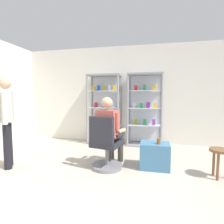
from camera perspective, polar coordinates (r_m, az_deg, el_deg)
The scene contains 10 objects.
ground_plane at distance 2.51m, azimuth -6.59°, elevation -26.12°, with size 7.20×7.20×0.00m, color #B2A899.
back_wall at distance 5.08m, azimuth 4.37°, elevation 5.50°, with size 6.00×0.10×2.70m, color silver.
display_cabinet_left at distance 4.97m, azimuth -2.33°, elevation 1.07°, with size 0.90×0.45×1.90m.
display_cabinet_right at distance 4.81m, azimuth 10.44°, elevation 0.86°, with size 0.90×0.45×1.90m.
office_chair at distance 3.23m, azimuth -2.05°, elevation -11.29°, with size 0.61×0.58×0.96m.
seated_shopkeeper at distance 3.30m, azimuth -0.77°, elevation -5.26°, with size 0.55×0.61×1.29m.
storage_crate at distance 3.41m, azimuth 13.53°, elevation -13.39°, with size 0.52×0.41×0.46m, color teal.
tea_glass at distance 3.27m, azimuth 14.74°, elevation -9.08°, with size 0.06×0.06×0.10m, color brown.
standing_customer at distance 3.73m, azimuth -30.75°, elevation -1.35°, with size 0.39×0.44×1.63m.
wooden_stool at distance 3.36m, azimuth 31.36°, elevation -11.75°, with size 0.32×0.32×0.47m.
Camera 1 is at (0.71, -2.03, 1.29)m, focal length 28.48 mm.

